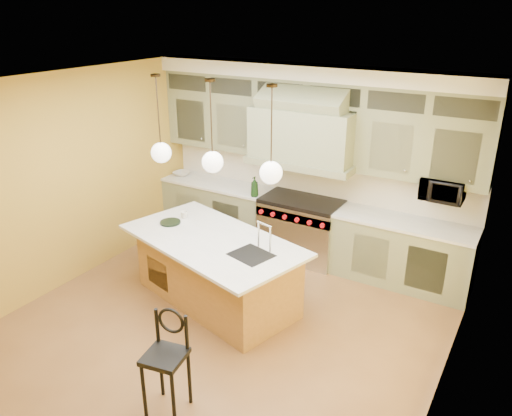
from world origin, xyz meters
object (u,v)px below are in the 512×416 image
Objects in this scene: range at (301,228)px; kitchen_island at (216,269)px; microwave at (443,189)px; counter_stool at (166,357)px.

kitchen_island is (-0.40, -1.70, -0.01)m from range.
kitchen_island is 4.89× the size of microwave.
microwave reaches higher than counter_stool.
range is 3.53m from counter_stool.
range is 2.21× the size of microwave.
counter_stool is at bearing -84.92° from range.
range is 2.18m from microwave.
microwave reaches higher than kitchen_island.
counter_stool is 1.95× the size of microwave.
range is at bearing 92.08° from kitchen_island.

